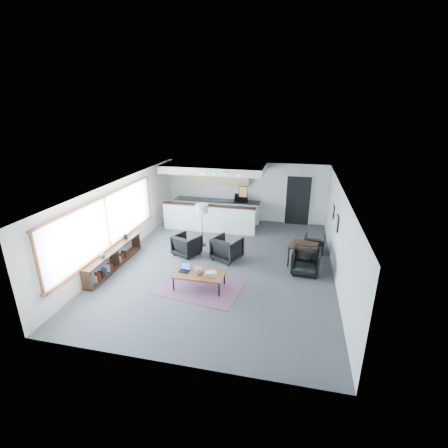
% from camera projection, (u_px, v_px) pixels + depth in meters
% --- Properties ---
extents(room, '(7.02, 9.02, 2.62)m').
position_uv_depth(room, '(222.00, 227.00, 10.20)').
color(room, '#48484B').
rests_on(room, ground).
extents(window, '(0.10, 5.95, 1.66)m').
position_uv_depth(window, '(107.00, 223.00, 10.04)').
color(window, '#8CBFFF').
rests_on(window, room).
extents(console, '(0.35, 3.00, 0.80)m').
position_uv_depth(console, '(114.00, 259.00, 10.26)').
color(console, black).
rests_on(console, floor).
extents(kitchenette, '(4.20, 1.96, 2.60)m').
position_uv_depth(kitchenette, '(214.00, 193.00, 13.82)').
color(kitchenette, white).
rests_on(kitchenette, floor).
extents(doorway, '(1.10, 0.12, 2.15)m').
position_uv_depth(doorway, '(298.00, 200.00, 13.85)').
color(doorway, black).
rests_on(doorway, room).
extents(track_light, '(1.60, 0.07, 0.15)m').
position_uv_depth(track_light, '(220.00, 174.00, 11.91)').
color(track_light, silver).
rests_on(track_light, room).
extents(wall_art_lower, '(0.03, 0.38, 0.48)m').
position_uv_depth(wall_art_lower, '(337.00, 223.00, 9.76)').
color(wall_art_lower, black).
rests_on(wall_art_lower, room).
extents(wall_art_upper, '(0.03, 0.34, 0.44)m').
position_uv_depth(wall_art_upper, '(333.00, 212.00, 10.97)').
color(wall_art_upper, black).
rests_on(wall_art_upper, room).
extents(kilim_rug, '(2.52, 1.89, 0.01)m').
position_uv_depth(kilim_rug, '(200.00, 287.00, 9.24)').
color(kilim_rug, '#6A3A59').
rests_on(kilim_rug, floor).
extents(coffee_table, '(1.41, 0.76, 0.46)m').
position_uv_depth(coffee_table, '(199.00, 274.00, 9.10)').
color(coffee_table, brown).
rests_on(coffee_table, floor).
extents(laptop, '(0.33, 0.28, 0.22)m').
position_uv_depth(laptop, '(185.00, 269.00, 9.22)').
color(laptop, black).
rests_on(laptop, coffee_table).
extents(ceramic_pot, '(0.25, 0.25, 0.25)m').
position_uv_depth(ceramic_pot, '(199.00, 270.00, 8.99)').
color(ceramic_pot, gray).
rests_on(ceramic_pot, coffee_table).
extents(book_stack, '(0.37, 0.33, 0.10)m').
position_uv_depth(book_stack, '(211.00, 273.00, 9.00)').
color(book_stack, silver).
rests_on(book_stack, coffee_table).
extents(coaster, '(0.13, 0.13, 0.01)m').
position_uv_depth(coaster, '(199.00, 278.00, 8.81)').
color(coaster, '#E5590C').
rests_on(coaster, coffee_table).
extents(armchair_left, '(1.01, 0.98, 0.80)m').
position_uv_depth(armchair_left, '(187.00, 244.00, 11.15)').
color(armchair_left, black).
rests_on(armchair_left, floor).
extents(armchair_right, '(1.08, 1.05, 0.87)m').
position_uv_depth(armchair_right, '(227.00, 247.00, 10.81)').
color(armchair_right, black).
rests_on(armchair_right, floor).
extents(floor_lamp, '(0.54, 0.54, 1.59)m').
position_uv_depth(floor_lamp, '(202.00, 210.00, 11.56)').
color(floor_lamp, black).
rests_on(floor_lamp, floor).
extents(dining_table, '(1.00, 1.00, 0.69)m').
position_uv_depth(dining_table, '(303.00, 247.00, 10.39)').
color(dining_table, black).
rests_on(dining_table, floor).
extents(dining_chair_near, '(0.76, 0.72, 0.73)m').
position_uv_depth(dining_chair_near, '(306.00, 262.00, 9.94)').
color(dining_chair_near, black).
rests_on(dining_chair_near, floor).
extents(dining_chair_far, '(0.64, 0.61, 0.59)m').
position_uv_depth(dining_chair_far, '(314.00, 245.00, 11.35)').
color(dining_chair_far, black).
rests_on(dining_chair_far, floor).
extents(microwave, '(0.62, 0.40, 0.39)m').
position_uv_depth(microwave, '(241.00, 197.00, 14.08)').
color(microwave, black).
rests_on(microwave, kitchenette).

